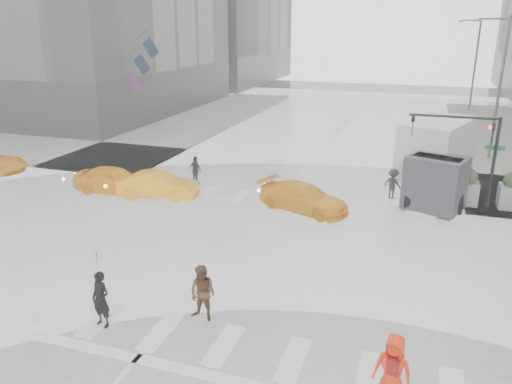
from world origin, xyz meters
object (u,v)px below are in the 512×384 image
(traffic_signal_pole, at_px, (473,143))
(box_truck, at_px, (436,157))
(pedestrian_orange, at_px, (393,370))
(taxi_front, at_px, (113,180))
(taxi_mid, at_px, (158,185))
(pedestrian_brown, at_px, (203,293))

(traffic_signal_pole, relative_size, box_truck, 0.64)
(pedestrian_orange, bearing_deg, traffic_signal_pole, 96.42)
(taxi_front, height_order, taxi_mid, taxi_front)
(pedestrian_brown, height_order, taxi_front, pedestrian_brown)
(traffic_signal_pole, height_order, taxi_mid, traffic_signal_pole)
(traffic_signal_pole, bearing_deg, box_truck, 132.74)
(pedestrian_orange, xyz_separation_m, taxi_front, (-15.05, 11.21, -0.20))
(pedestrian_orange, height_order, box_truck, box_truck)
(pedestrian_brown, height_order, box_truck, box_truck)
(taxi_mid, bearing_deg, pedestrian_brown, -153.86)
(traffic_signal_pole, relative_size, taxi_mid, 1.10)
(pedestrian_orange, height_order, taxi_front, pedestrian_orange)
(pedestrian_brown, distance_m, pedestrian_orange, 5.94)
(pedestrian_orange, distance_m, box_truck, 16.50)
(taxi_front, height_order, box_truck, box_truck)
(traffic_signal_pole, distance_m, box_truck, 2.53)
(traffic_signal_pole, distance_m, taxi_front, 18.03)
(pedestrian_brown, bearing_deg, taxi_front, 142.96)
(traffic_signal_pole, xyz_separation_m, pedestrian_brown, (-8.09, -12.99, -2.33))
(pedestrian_brown, bearing_deg, box_truck, 73.67)
(traffic_signal_pole, xyz_separation_m, taxi_front, (-17.49, -3.60, -2.50))
(pedestrian_orange, distance_m, taxi_mid, 16.80)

